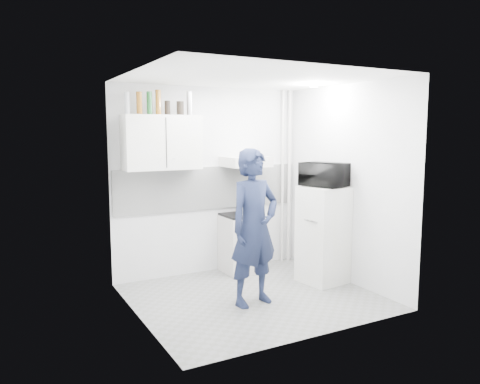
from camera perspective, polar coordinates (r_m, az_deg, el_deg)
name	(u,v)px	position (r m, az deg, el deg)	size (l,w,h in m)	color
floor	(253,297)	(5.81, 1.63, -12.66)	(2.80, 2.80, 0.00)	slate
ceiling	(254,78)	(5.49, 1.73, 13.76)	(2.80, 2.80, 0.00)	white
wall_back	(209,181)	(6.60, -3.75, 1.37)	(2.80, 2.80, 0.00)	silver
wall_left	(137,198)	(4.96, -12.48, -0.78)	(2.60, 2.60, 0.00)	silver
wall_right	(346,184)	(6.31, 12.75, 0.92)	(2.60, 2.60, 0.00)	silver
person	(254,227)	(5.36, 1.74, -4.33)	(0.66, 0.43, 1.80)	#171E38
stove	(241,244)	(6.70, 0.07, -6.34)	(0.50, 0.50, 0.80)	beige
fridge	(323,235)	(6.28, 10.09, -5.15)	(0.53, 0.53, 1.28)	silver
stove_top	(241,215)	(6.61, 0.08, -2.83)	(0.48, 0.48, 0.03)	black
saucepan	(242,211)	(6.60, 0.21, -2.30)	(0.17, 0.17, 0.10)	silver
microwave	(324,175)	(6.16, 10.25, 2.09)	(0.38, 0.56, 0.31)	black
bottle_a	(127,103)	(6.01, -13.61, 10.46)	(0.06, 0.06, 0.27)	#B2B7BC
bottle_b	(139,103)	(6.05, -12.18, 10.54)	(0.07, 0.07, 0.28)	brown
bottle_c	(149,103)	(6.09, -10.99, 10.58)	(0.07, 0.07, 0.29)	#144C1E
bottle_d	(158,102)	(6.13, -9.94, 10.71)	(0.07, 0.07, 0.31)	brown
canister_a	(167,108)	(6.17, -8.84, 10.09)	(0.07, 0.07, 0.18)	black
canister_b	(180,108)	(6.23, -7.30, 10.09)	(0.09, 0.09, 0.18)	black
bottle_e	(189,104)	(6.28, -6.18, 10.67)	(0.08, 0.08, 0.31)	silver
upper_cabinet	(162,142)	(6.13, -9.53, 5.97)	(1.00, 0.35, 0.70)	silver
range_hood	(246,162)	(6.56, 0.72, 3.71)	(0.60, 0.50, 0.14)	beige
backsplash	(210,188)	(6.60, -3.69, 0.49)	(2.74, 0.03, 0.60)	white
pipe_a	(289,177)	(7.17, 6.01, 1.81)	(0.05, 0.05, 2.60)	beige
pipe_b	(283,178)	(7.11, 5.21, 1.77)	(0.04, 0.04, 2.60)	beige
ceiling_spot_fixture	(314,86)	(6.21, 8.99, 12.66)	(0.10, 0.10, 0.02)	white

